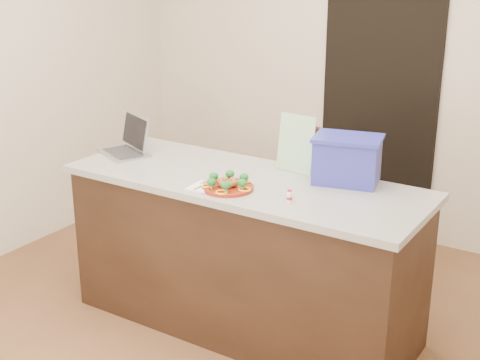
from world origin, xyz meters
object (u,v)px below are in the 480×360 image
Objects in this scene: plate at (228,187)px; chair at (329,199)px; napkin at (206,187)px; island at (244,253)px; yogurt_bottle at (289,197)px; laptop at (129,143)px; blue_box at (347,159)px.

plate is 0.28× the size of chair.
napkin is 1.15m from chair.
island is 7.46× the size of plate.
yogurt_bottle is at bearing -25.41° from island.
blue_box is (1.38, 0.21, 0.07)m from laptop.
napkin is (-0.11, -0.05, -0.01)m from plate.
plate is at bearing -151.03° from blue_box.
island is at bearing 95.44° from plate.
chair reaches higher than island.
island is 0.51m from plate.
yogurt_bottle is at bearing 6.81° from napkin.
yogurt_bottle reaches higher than island.
laptop reaches higher than plate.
yogurt_bottle is 0.16× the size of laptop.
plate reaches higher than island.
yogurt_bottle reaches higher than plate.
laptop is 0.96× the size of blue_box.
island is 0.53m from napkin.
yogurt_bottle is 1.28m from laptop.
napkin is at bearing -173.19° from yogurt_bottle.
yogurt_bottle is at bearing -118.78° from blue_box.
napkin is at bearing 4.59° from laptop.
napkin is (-0.09, -0.24, 0.46)m from island.
plate is 0.67m from blue_box.
chair is at bearing 103.68° from yogurt_bottle.
laptop is 0.40× the size of chair.
blue_box reaches higher than plate.
plate reaches higher than napkin.
yogurt_bottle is 0.46m from blue_box.
blue_box is at bearing 32.73° from laptop.
island is at bearing 154.59° from yogurt_bottle.
chair is (0.12, 1.03, -0.37)m from plate.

